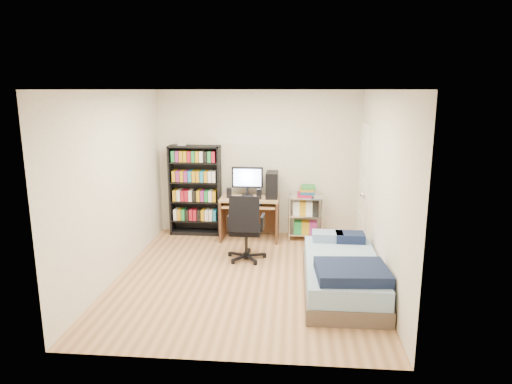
# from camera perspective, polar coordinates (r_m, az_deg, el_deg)

# --- Properties ---
(room) EXTENTS (3.58, 4.08, 2.58)m
(room) POSITION_cam_1_polar(r_m,az_deg,el_deg) (5.96, -1.31, 0.58)
(room) COLOR tan
(room) RESTS_ON ground
(media_shelf) EXTENTS (0.88, 0.29, 1.63)m
(media_shelf) POSITION_cam_1_polar(r_m,az_deg,el_deg) (8.01, -7.60, 0.36)
(media_shelf) COLOR black
(media_shelf) RESTS_ON room
(computer_desk) EXTENTS (0.98, 0.57, 1.23)m
(computer_desk) POSITION_cam_1_polar(r_m,az_deg,el_deg) (7.71, -0.04, -1.10)
(computer_desk) COLOR tan
(computer_desk) RESTS_ON room
(office_chair) EXTENTS (0.62, 0.62, 1.02)m
(office_chair) POSITION_cam_1_polar(r_m,az_deg,el_deg) (6.82, -1.29, -5.92)
(office_chair) COLOR black
(office_chair) RESTS_ON room
(wire_cart) EXTENTS (0.58, 0.43, 0.92)m
(wire_cart) POSITION_cam_1_polar(r_m,az_deg,el_deg) (7.75, 6.27, -1.56)
(wire_cart) COLOR silver
(wire_cart) RESTS_ON room
(bed) EXTENTS (0.94, 1.89, 0.54)m
(bed) POSITION_cam_1_polar(r_m,az_deg,el_deg) (5.92, 10.78, -10.03)
(bed) COLOR brown
(bed) RESTS_ON room
(door) EXTENTS (0.12, 0.80, 2.00)m
(door) POSITION_cam_1_polar(r_m,az_deg,el_deg) (7.38, 13.30, 0.62)
(door) COLOR white
(door) RESTS_ON room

